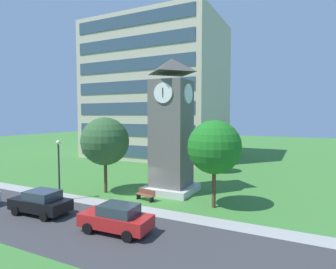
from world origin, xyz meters
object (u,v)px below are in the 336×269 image
(street_lamp, at_px, (59,162))
(park_bench, at_px, (146,195))
(tree_by_building, at_px, (105,141))
(tree_streetside, at_px, (210,143))
(parked_car_black, at_px, (41,202))
(parked_car_red, at_px, (116,218))
(clock_tower, at_px, (171,133))
(tree_near_tower, at_px, (214,147))

(street_lamp, bearing_deg, park_bench, 26.54)
(tree_by_building, height_order, tree_streetside, tree_by_building)
(street_lamp, relative_size, parked_car_black, 1.12)
(tree_by_building, bearing_deg, park_bench, -5.43)
(park_bench, bearing_deg, street_lamp, -153.46)
(park_bench, xyz_separation_m, parked_car_red, (1.70, -6.19, 0.40))
(street_lamp, distance_m, parked_car_black, 3.93)
(clock_tower, distance_m, tree_near_tower, 5.43)
(tree_near_tower, bearing_deg, parked_car_red, -119.01)
(tree_streetside, bearing_deg, clock_tower, -92.28)
(clock_tower, height_order, parked_car_red, clock_tower)
(clock_tower, bearing_deg, street_lamp, -137.97)
(park_bench, bearing_deg, parked_car_red, -74.67)
(clock_tower, xyz_separation_m, park_bench, (-0.80, -3.24, -4.94))
(park_bench, height_order, tree_near_tower, tree_near_tower)
(clock_tower, relative_size, park_bench, 6.42)
(tree_by_building, distance_m, tree_streetside, 14.10)
(street_lamp, distance_m, tree_by_building, 4.29)
(tree_near_tower, bearing_deg, parked_car_black, -147.04)
(tree_by_building, xyz_separation_m, parked_car_black, (-0.50, -6.46, -3.77))
(tree_by_building, bearing_deg, parked_car_red, -47.28)
(clock_tower, height_order, tree_near_tower, clock_tower)
(tree_streetside, height_order, parked_car_red, tree_streetside)
(parked_car_red, bearing_deg, parked_car_black, 178.70)
(parked_car_red, bearing_deg, park_bench, 105.33)
(street_lamp, bearing_deg, tree_by_building, 62.26)
(tree_near_tower, xyz_separation_m, parked_car_red, (-3.84, -6.92, -3.72))
(park_bench, xyz_separation_m, tree_streetside, (1.20, 13.32, 3.19))
(tree_by_building, distance_m, tree_near_tower, 9.95)
(tree_near_tower, relative_size, tree_streetside, 1.21)
(clock_tower, xyz_separation_m, tree_by_building, (-5.21, -2.82, -0.76))
(tree_by_building, relative_size, parked_car_black, 1.55)
(street_lamp, height_order, parked_car_black, street_lamp)
(street_lamp, xyz_separation_m, tree_by_building, (1.87, 3.56, 1.50))
(tree_by_building, relative_size, tree_streetside, 1.24)
(clock_tower, height_order, parked_car_black, clock_tower)
(clock_tower, distance_m, tree_streetside, 10.24)
(clock_tower, relative_size, tree_streetside, 2.18)
(clock_tower, relative_size, tree_by_building, 1.76)
(parked_car_black, bearing_deg, parked_car_red, -1.30)
(tree_near_tower, height_order, tree_streetside, tree_near_tower)
(park_bench, distance_m, tree_near_tower, 6.94)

